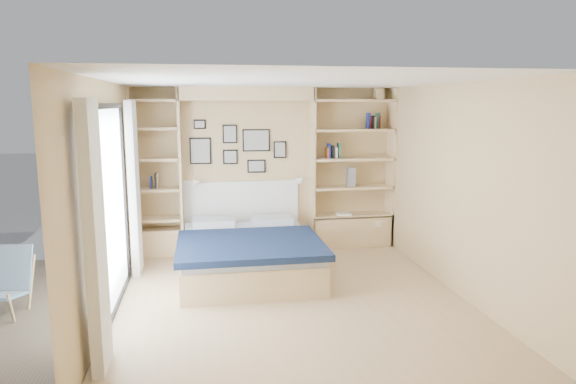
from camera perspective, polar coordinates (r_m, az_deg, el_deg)
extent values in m
plane|color=tan|center=(6.15, 0.29, -11.70)|extent=(4.50, 4.50, 0.00)
plane|color=tan|center=(8.02, -2.48, 2.58)|extent=(4.00, 0.00, 4.00)
plane|color=tan|center=(3.67, 6.40, -6.15)|extent=(4.00, 0.00, 4.00)
plane|color=tan|center=(5.82, -19.49, -0.72)|extent=(0.00, 4.50, 4.50)
plane|color=tan|center=(6.46, 18.05, 0.36)|extent=(0.00, 4.50, 4.50)
plane|color=white|center=(5.73, 0.31, 12.24)|extent=(4.50, 4.50, 0.00)
cube|color=tan|center=(7.79, -11.85, 2.17)|extent=(0.04, 0.35, 2.50)
cube|color=tan|center=(7.96, 2.69, 2.53)|extent=(0.04, 0.35, 2.50)
cube|color=tan|center=(7.75, -4.62, 10.83)|extent=(2.00, 0.35, 0.20)
cube|color=tan|center=(8.33, 11.34, 2.67)|extent=(0.04, 0.35, 2.50)
cube|color=tan|center=(7.84, -16.82, 2.01)|extent=(0.04, 0.35, 2.50)
cube|color=tan|center=(8.31, 7.03, -4.25)|extent=(1.30, 0.35, 0.50)
cube|color=tan|center=(8.01, -14.10, -5.37)|extent=(0.70, 0.35, 0.40)
cube|color=black|center=(5.73, -19.76, 8.98)|extent=(0.04, 2.08, 0.06)
cube|color=black|center=(6.14, -18.55, -11.98)|extent=(0.04, 2.08, 0.06)
cube|color=black|center=(4.86, -21.05, -4.61)|extent=(0.04, 0.06, 2.20)
cube|color=black|center=(6.83, -17.75, -0.41)|extent=(0.04, 0.06, 2.20)
cube|color=silver|center=(5.84, -19.23, -1.97)|extent=(0.01, 2.00, 2.20)
cube|color=white|center=(4.57, -20.66, -4.85)|extent=(0.10, 0.45, 2.30)
cube|color=white|center=(7.08, -16.74, 0.40)|extent=(0.10, 0.45, 2.30)
cube|color=tan|center=(8.25, 7.07, -2.57)|extent=(1.30, 0.35, 0.04)
cube|color=tan|center=(8.17, 7.14, 0.52)|extent=(1.30, 0.35, 0.04)
cube|color=tan|center=(8.11, 7.20, 3.66)|extent=(1.30, 0.35, 0.04)
cube|color=tan|center=(8.07, 7.27, 6.84)|extent=(1.30, 0.35, 0.04)
cube|color=tan|center=(8.06, 7.34, 10.03)|extent=(1.30, 0.35, 0.04)
cube|color=tan|center=(7.93, -14.21, -2.93)|extent=(0.70, 0.35, 0.04)
cube|color=tan|center=(7.85, -14.34, 0.28)|extent=(0.70, 0.35, 0.04)
cube|color=tan|center=(7.79, -14.48, 3.54)|extent=(0.70, 0.35, 0.04)
cube|color=tan|center=(7.75, -14.62, 6.85)|extent=(0.70, 0.35, 0.04)
cube|color=tan|center=(7.74, -14.75, 9.81)|extent=(0.70, 0.35, 0.04)
cube|color=tan|center=(6.96, -4.48, -7.52)|extent=(1.72, 2.15, 0.38)
cube|color=#B7BBC7|center=(6.89, -4.51, -5.62)|extent=(1.68, 2.11, 0.10)
cube|color=#111E3B|center=(6.52, -4.22, -5.87)|extent=(1.82, 1.51, 0.08)
cube|color=#B7BBC7|center=(7.60, -8.29, -3.39)|extent=(0.59, 0.43, 0.12)
cube|color=#B7BBC7|center=(7.66, -1.83, -3.18)|extent=(0.59, 0.43, 0.12)
cube|color=white|center=(8.03, -5.34, -1.27)|extent=(1.82, 0.04, 0.70)
cube|color=black|center=(7.90, -9.71, 4.53)|extent=(0.32, 0.02, 0.40)
cube|color=gray|center=(7.89, -9.71, 4.52)|extent=(0.28, 0.01, 0.36)
cube|color=black|center=(7.89, -6.47, 6.42)|extent=(0.22, 0.02, 0.28)
cube|color=gray|center=(7.88, -6.47, 6.42)|extent=(0.18, 0.01, 0.24)
cube|color=black|center=(7.92, -6.42, 3.89)|extent=(0.22, 0.02, 0.22)
cube|color=gray|center=(7.91, -6.42, 3.89)|extent=(0.18, 0.01, 0.18)
cube|color=black|center=(7.93, -3.56, 5.76)|extent=(0.42, 0.02, 0.34)
cube|color=gray|center=(7.92, -3.55, 5.75)|extent=(0.38, 0.01, 0.30)
cube|color=black|center=(7.97, -3.53, 2.89)|extent=(0.28, 0.02, 0.20)
cube|color=gray|center=(7.96, -3.52, 2.88)|extent=(0.24, 0.01, 0.16)
cube|color=black|center=(7.99, -0.90, 4.73)|extent=(0.20, 0.02, 0.26)
cube|color=gray|center=(7.98, -0.89, 4.72)|extent=(0.16, 0.01, 0.22)
cube|color=black|center=(7.87, -9.79, 7.43)|extent=(0.18, 0.02, 0.14)
cube|color=gray|center=(7.86, -9.79, 7.43)|extent=(0.14, 0.01, 0.10)
cylinder|color=silver|center=(7.73, -10.80, 1.17)|extent=(0.20, 0.02, 0.02)
cone|color=white|center=(7.73, -10.06, 1.04)|extent=(0.13, 0.12, 0.15)
cylinder|color=silver|center=(7.88, 1.81, 1.50)|extent=(0.20, 0.02, 0.02)
cone|color=white|center=(7.86, 1.09, 1.34)|extent=(0.13, 0.12, 0.15)
cube|color=#B54D27|center=(7.98, 4.37, 4.36)|extent=(0.02, 0.15, 0.17)
cube|color=navy|center=(7.99, 4.54, 4.57)|extent=(0.03, 0.15, 0.23)
cube|color=black|center=(8.00, 4.95, 4.47)|extent=(0.03, 0.15, 0.20)
cube|color=tan|center=(8.02, 5.29, 4.37)|extent=(0.04, 0.15, 0.17)
cube|color=#235946|center=(8.03, 5.65, 4.61)|extent=(0.03, 0.15, 0.23)
cube|color=#A51E1E|center=(8.14, 8.97, 7.59)|extent=(0.02, 0.15, 0.18)
cube|color=navy|center=(8.13, 8.91, 7.83)|extent=(0.03, 0.15, 0.25)
cube|color=black|center=(8.16, 9.37, 7.67)|extent=(0.03, 0.15, 0.20)
cube|color=#BFB28C|center=(8.16, 9.48, 7.60)|extent=(0.04, 0.15, 0.18)
cube|color=#26593F|center=(8.18, 9.93, 7.81)|extent=(0.03, 0.15, 0.25)
cube|color=#A51E1E|center=(8.19, 9.97, 7.65)|extent=(0.03, 0.15, 0.20)
cube|color=navy|center=(7.83, -14.97, 1.03)|extent=(0.02, 0.15, 0.18)
cube|color=black|center=(7.82, -14.44, 1.24)|extent=(0.03, 0.15, 0.23)
cube|color=#C9B88F|center=(7.82, -14.34, 1.21)|extent=(0.03, 0.15, 0.22)
cube|color=tan|center=(8.18, 10.04, 10.62)|extent=(0.13, 0.13, 0.15)
cone|color=tan|center=(8.18, 10.06, 11.43)|extent=(0.20, 0.20, 0.08)
cube|color=slate|center=(8.13, 7.01, 1.69)|extent=(0.12, 0.12, 0.30)
cube|color=white|center=(8.15, 6.17, -2.45)|extent=(0.22, 0.16, 0.03)
cylinder|color=tan|center=(6.07, -28.39, -11.38)|extent=(0.04, 0.13, 0.36)
cylinder|color=tan|center=(6.48, -26.63, -9.07)|extent=(0.06, 0.30, 0.60)
cube|color=#2663A6|center=(6.53, -28.32, -7.37)|extent=(0.43, 0.24, 0.49)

